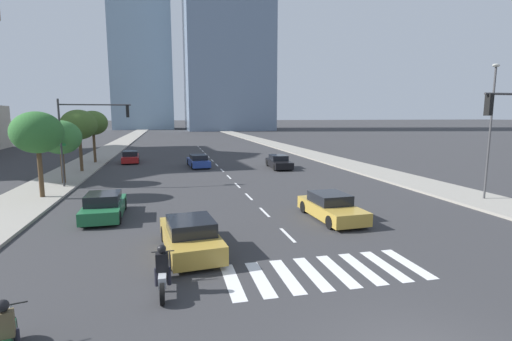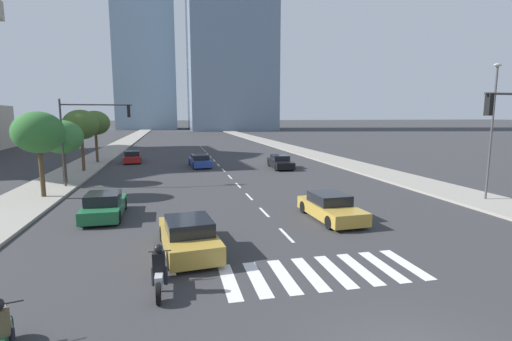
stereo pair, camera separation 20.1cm
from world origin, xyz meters
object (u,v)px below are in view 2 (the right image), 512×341
Objects in this scene: sedan_gold_0 at (331,207)px; street_tree_nearest at (38,133)px; motorcycle_lead at (159,273)px; street_tree_third at (81,125)px; sedan_red_5 at (132,157)px; street_tree_second at (62,137)px; traffic_signal_far at (88,126)px; motorcycle_trailing at (2,338)px; street_tree_fourth at (95,123)px; street_lamp_east at (492,123)px; sedan_black_3 at (280,162)px; sedan_gold_4 at (189,236)px; sedan_blue_1 at (200,161)px; sedan_green_2 at (104,206)px.

street_tree_nearest is (-15.70, 8.32, 3.55)m from sedan_gold_0.
street_tree_third is (-7.47, 25.75, 3.77)m from motorcycle_lead.
sedan_red_5 is 13.75m from street_tree_second.
traffic_signal_far reaches higher than street_tree_third.
motorcycle_lead reaches higher than sedan_gold_0.
street_tree_nearest reaches higher than motorcycle_trailing.
motorcycle_trailing is 35.08m from sedan_red_5.
street_tree_fourth is (-0.00, 6.62, 0.03)m from street_tree_third.
street_lamp_east is (22.92, -24.75, 4.18)m from sedan_red_5.
sedan_black_3 is 20.47m from street_tree_fourth.
street_tree_fourth is at bearing 13.94° from motorcycle_lead.
motorcycle_trailing is 7.09m from sedan_gold_4.
street_tree_nearest is at bearing -58.56° from sedan_black_3.
street_tree_fourth is at bearing 90.00° from street_tree_third.
sedan_gold_0 is 18.39m from sedan_black_3.
traffic_signal_far reaches higher than street_tree_nearest.
sedan_gold_0 is 0.94× the size of sedan_red_5.
sedan_gold_0 is at bearing -27.92° from street_tree_nearest.
sedan_gold_4 is 30.67m from street_tree_fourth.
motorcycle_trailing is 0.40× the size of street_tree_third.
street_lamp_east is at bearing -78.58° from motorcycle_trailing.
street_tree_nearest reaches higher than sedan_red_5.
traffic_signal_far is 26.48m from street_lamp_east.
sedan_black_3 is at bearing -114.13° from sedan_blue_1.
motorcycle_lead is 0.39× the size of street_tree_fourth.
street_tree_second is (-15.70, 13.37, 2.98)m from sedan_gold_0.
traffic_signal_far is at bearing 17.39° from motorcycle_lead.
sedan_green_2 is at bearing -79.14° from street_tree_fourth.
sedan_green_2 is 0.78× the size of street_tree_fourth.
sedan_gold_4 reaches higher than sedan_red_5.
street_tree_second is (-18.45, -4.81, 2.98)m from sedan_black_3.
sedan_gold_4 is at bearing -165.82° from street_lamp_east.
sedan_black_3 is (13.97, 15.31, 0.00)m from sedan_green_2.
sedan_green_2 is 22.54m from street_lamp_east.
sedan_black_3 is at bearing -4.33° from street_tree_third.
traffic_signal_far is 1.32× the size of street_tree_second.
sedan_gold_0 is at bearing -170.85° from sedan_blue_1.
street_tree_fourth reaches higher than sedan_blue_1.
sedan_gold_4 is 18.70m from street_tree_second.
motorcycle_lead is at bearing -158.03° from street_lamp_east.
sedan_gold_4 is (-2.26, -24.02, 0.04)m from sedan_blue_1.
motorcycle_trailing is at bearing -155.10° from street_lamp_east.
street_tree_second is at bearing -2.42° from motorcycle_trailing.
sedan_black_3 is (14.11, 26.97, 0.01)m from motorcycle_trailing.
motorcycle_trailing is 14.36m from sedan_gold_0.
street_tree_third reaches higher than sedan_gold_0.
sedan_green_2 is 0.69× the size of traffic_signal_far.
sedan_green_2 is 0.77× the size of street_tree_third.
street_tree_fourth is (-8.47, 29.24, 3.76)m from sedan_gold_4.
sedan_green_2 is (-6.25, -18.12, 0.01)m from sedan_blue_1.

